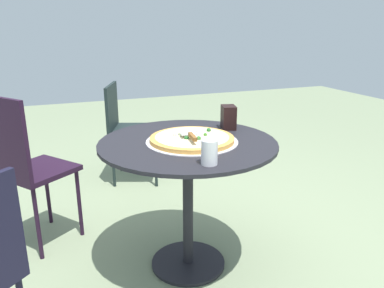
{
  "coord_description": "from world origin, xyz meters",
  "views": [
    {
      "loc": [
        -1.7,
        0.63,
        1.28
      ],
      "look_at": [
        -0.02,
        -0.02,
        0.71
      ],
      "focal_mm": 35.27,
      "sensor_mm": 36.0,
      "label": 1
    }
  ],
  "objects_px": {
    "patio_chair_corner": "(25,162)",
    "pizza_server": "(190,135)",
    "drinking_cup": "(209,152)",
    "pizza_on_tray": "(192,139)",
    "napkin_dispenser": "(228,117)",
    "patio_table": "(188,169)",
    "patio_chair_far": "(127,124)"
  },
  "relations": [
    {
      "from": "drinking_cup",
      "to": "pizza_server",
      "type": "bearing_deg",
      "value": -4.59
    },
    {
      "from": "napkin_dispenser",
      "to": "patio_chair_far",
      "type": "bearing_deg",
      "value": 30.61
    },
    {
      "from": "napkin_dispenser",
      "to": "patio_table",
      "type": "bearing_deg",
      "value": 130.71
    },
    {
      "from": "pizza_server",
      "to": "drinking_cup",
      "type": "height_order",
      "value": "drinking_cup"
    },
    {
      "from": "pizza_server",
      "to": "napkin_dispenser",
      "type": "relative_size",
      "value": 1.64
    },
    {
      "from": "pizza_on_tray",
      "to": "drinking_cup",
      "type": "relative_size",
      "value": 4.36
    },
    {
      "from": "patio_table",
      "to": "patio_chair_corner",
      "type": "height_order",
      "value": "patio_chair_corner"
    },
    {
      "from": "patio_chair_far",
      "to": "patio_chair_corner",
      "type": "height_order",
      "value": "patio_chair_corner"
    },
    {
      "from": "patio_table",
      "to": "pizza_on_tray",
      "type": "distance_m",
      "value": 0.17
    },
    {
      "from": "pizza_server",
      "to": "napkin_dispenser",
      "type": "height_order",
      "value": "napkin_dispenser"
    },
    {
      "from": "patio_chair_corner",
      "to": "drinking_cup",
      "type": "bearing_deg",
      "value": -138.37
    },
    {
      "from": "pizza_on_tray",
      "to": "drinking_cup",
      "type": "distance_m",
      "value": 0.33
    },
    {
      "from": "patio_table",
      "to": "patio_chair_far",
      "type": "relative_size",
      "value": 1.1
    },
    {
      "from": "drinking_cup",
      "to": "patio_table",
      "type": "bearing_deg",
      "value": -5.21
    },
    {
      "from": "patio_chair_corner",
      "to": "pizza_server",
      "type": "bearing_deg",
      "value": -126.12
    },
    {
      "from": "patio_table",
      "to": "patio_chair_far",
      "type": "distance_m",
      "value": 1.35
    },
    {
      "from": "pizza_on_tray",
      "to": "patio_chair_corner",
      "type": "xyz_separation_m",
      "value": [
        0.53,
        0.81,
        -0.2
      ]
    },
    {
      "from": "pizza_on_tray",
      "to": "napkin_dispenser",
      "type": "bearing_deg",
      "value": -60.36
    },
    {
      "from": "patio_chair_corner",
      "to": "patio_chair_far",
      "type": "bearing_deg",
      "value": -42.36
    },
    {
      "from": "pizza_server",
      "to": "drinking_cup",
      "type": "distance_m",
      "value": 0.29
    },
    {
      "from": "pizza_server",
      "to": "drinking_cup",
      "type": "bearing_deg",
      "value": 175.41
    },
    {
      "from": "pizza_server",
      "to": "patio_chair_corner",
      "type": "distance_m",
      "value": 1.0
    },
    {
      "from": "pizza_server",
      "to": "drinking_cup",
      "type": "xyz_separation_m",
      "value": [
        -0.28,
        0.02,
        0.0
      ]
    },
    {
      "from": "pizza_on_tray",
      "to": "pizza_server",
      "type": "distance_m",
      "value": 0.06
    },
    {
      "from": "pizza_on_tray",
      "to": "patio_chair_far",
      "type": "xyz_separation_m",
      "value": [
        1.36,
        0.06,
        -0.25
      ]
    },
    {
      "from": "patio_table",
      "to": "patio_chair_far",
      "type": "xyz_separation_m",
      "value": [
        1.34,
        0.04,
        -0.08
      ]
    },
    {
      "from": "patio_chair_far",
      "to": "pizza_on_tray",
      "type": "bearing_deg",
      "value": -177.61
    },
    {
      "from": "pizza_on_tray",
      "to": "napkin_dispenser",
      "type": "distance_m",
      "value": 0.33
    },
    {
      "from": "drinking_cup",
      "to": "napkin_dispenser",
      "type": "height_order",
      "value": "napkin_dispenser"
    },
    {
      "from": "drinking_cup",
      "to": "patio_chair_corner",
      "type": "distance_m",
      "value": 1.17
    },
    {
      "from": "pizza_server",
      "to": "patio_chair_far",
      "type": "bearing_deg",
      "value": 1.3
    },
    {
      "from": "drinking_cup",
      "to": "patio_chair_far",
      "type": "relative_size",
      "value": 0.13
    }
  ]
}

